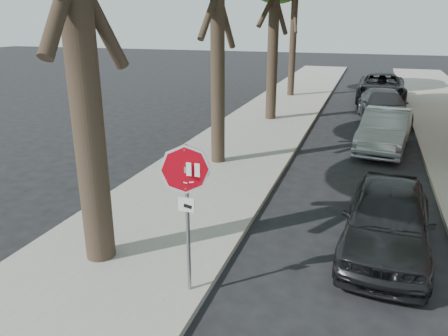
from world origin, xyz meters
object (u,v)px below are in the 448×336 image
object	(u,v)px
car_a	(387,219)
car_c	(383,106)
car_b	(385,130)
stop_sign	(186,191)
car_d	(381,88)

from	to	relation	value
car_a	car_c	distance (m)	12.84
car_a	car_b	world-z (taller)	car_b
stop_sign	car_d	world-z (taller)	stop_sign
car_a	car_d	distance (m)	18.47
stop_sign	car_d	size ratio (longest dim) A/B	0.46
car_c	car_d	world-z (taller)	car_d
stop_sign	car_c	xyz separation A→B (m)	(3.30, 15.55, -1.23)
car_a	stop_sign	bearing A→B (deg)	-136.35
car_a	car_c	bearing A→B (deg)	93.23
car_c	car_d	xyz separation A→B (m)	(-0.03, 5.64, 0.08)
car_b	car_c	world-z (taller)	car_b
car_d	car_b	bearing A→B (deg)	-89.27
car_c	car_d	distance (m)	5.64
car_a	car_b	bearing A→B (deg)	93.01
car_c	stop_sign	bearing A→B (deg)	-109.19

